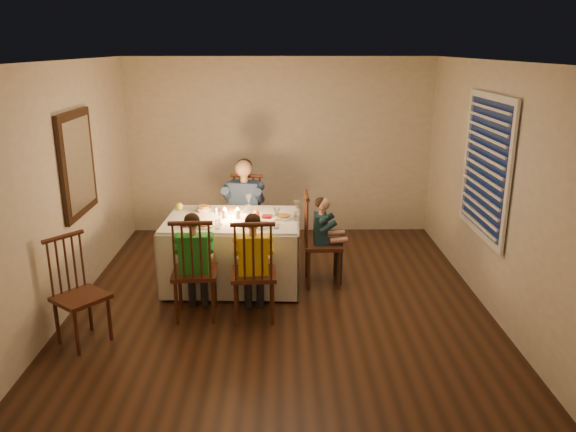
{
  "coord_description": "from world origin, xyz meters",
  "views": [
    {
      "loc": [
        0.02,
        -5.78,
        2.74
      ],
      "look_at": [
        0.09,
        0.15,
        0.94
      ],
      "focal_mm": 35.0,
      "sensor_mm": 36.0,
      "label": 1
    }
  ],
  "objects_px": {
    "chair_extra": "(86,342)",
    "dining_table": "(233,237)",
    "chair_end": "(322,282)",
    "child_green": "(197,315)",
    "child_teal": "(322,282)",
    "chair_adult": "(246,258)",
    "adult": "(246,258)",
    "serving_bowl": "(203,209)",
    "chair_near_left": "(197,315)",
    "child_yellow": "(255,317)",
    "chair_near_right": "(255,317)"
  },
  "relations": [
    {
      "from": "child_yellow",
      "to": "serving_bowl",
      "type": "height_order",
      "value": "serving_bowl"
    },
    {
      "from": "chair_adult",
      "to": "adult",
      "type": "height_order",
      "value": "adult"
    },
    {
      "from": "dining_table",
      "to": "chair_near_right",
      "type": "bearing_deg",
      "value": -70.29
    },
    {
      "from": "chair_end",
      "to": "child_green",
      "type": "bearing_deg",
      "value": 120.61
    },
    {
      "from": "child_green",
      "to": "child_teal",
      "type": "distance_m",
      "value": 1.63
    },
    {
      "from": "chair_end",
      "to": "child_yellow",
      "type": "height_order",
      "value": "child_yellow"
    },
    {
      "from": "dining_table",
      "to": "adult",
      "type": "xyz_separation_m",
      "value": [
        0.09,
        0.82,
        -0.58
      ]
    },
    {
      "from": "chair_end",
      "to": "chair_extra",
      "type": "height_order",
      "value": "chair_end"
    },
    {
      "from": "child_yellow",
      "to": "serving_bowl",
      "type": "bearing_deg",
      "value": -63.47
    },
    {
      "from": "chair_extra",
      "to": "chair_adult",
      "type": "bearing_deg",
      "value": 6.38
    },
    {
      "from": "child_teal",
      "to": "chair_extra",
      "type": "bearing_deg",
      "value": 119.2
    },
    {
      "from": "chair_end",
      "to": "child_green",
      "type": "distance_m",
      "value": 1.63
    },
    {
      "from": "chair_end",
      "to": "child_teal",
      "type": "relative_size",
      "value": 1.05
    },
    {
      "from": "child_yellow",
      "to": "chair_end",
      "type": "bearing_deg",
      "value": -133.45
    },
    {
      "from": "chair_end",
      "to": "child_green",
      "type": "height_order",
      "value": "child_green"
    },
    {
      "from": "adult",
      "to": "chair_near_right",
      "type": "bearing_deg",
      "value": -75.72
    },
    {
      "from": "chair_near_right",
      "to": "chair_extra",
      "type": "relative_size",
      "value": 1.06
    },
    {
      "from": "chair_extra",
      "to": "serving_bowl",
      "type": "height_order",
      "value": "serving_bowl"
    },
    {
      "from": "chair_adult",
      "to": "chair_end",
      "type": "bearing_deg",
      "value": -32.41
    },
    {
      "from": "child_teal",
      "to": "chair_end",
      "type": "bearing_deg",
      "value": -0.0
    },
    {
      "from": "chair_adult",
      "to": "child_yellow",
      "type": "xyz_separation_m",
      "value": [
        0.2,
        -1.72,
        0.0
      ]
    },
    {
      "from": "chair_near_left",
      "to": "child_yellow",
      "type": "distance_m",
      "value": 0.61
    },
    {
      "from": "child_yellow",
      "to": "child_green",
      "type": "bearing_deg",
      "value": -7.19
    },
    {
      "from": "chair_near_left",
      "to": "chair_end",
      "type": "xyz_separation_m",
      "value": [
        1.39,
        0.85,
        0.0
      ]
    },
    {
      "from": "child_teal",
      "to": "chair_adult",
      "type": "bearing_deg",
      "value": 48.81
    },
    {
      "from": "chair_near_right",
      "to": "serving_bowl",
      "type": "relative_size",
      "value": 5.76
    },
    {
      "from": "chair_near_right",
      "to": "child_teal",
      "type": "height_order",
      "value": "chair_near_right"
    },
    {
      "from": "chair_end",
      "to": "chair_near_right",
      "type": "bearing_deg",
      "value": 138.27
    },
    {
      "from": "chair_near_right",
      "to": "serving_bowl",
      "type": "xyz_separation_m",
      "value": [
        -0.66,
        1.18,
        0.84
      ]
    },
    {
      "from": "chair_extra",
      "to": "child_teal",
      "type": "bearing_deg",
      "value": -20.81
    },
    {
      "from": "adult",
      "to": "serving_bowl",
      "type": "bearing_deg",
      "value": -123.28
    },
    {
      "from": "chair_near_left",
      "to": "child_yellow",
      "type": "xyz_separation_m",
      "value": [
        0.61,
        -0.05,
        0.0
      ]
    },
    {
      "from": "chair_near_right",
      "to": "chair_end",
      "type": "distance_m",
      "value": 1.19
    },
    {
      "from": "chair_near_right",
      "to": "adult",
      "type": "bearing_deg",
      "value": -86.22
    },
    {
      "from": "chair_extra",
      "to": "dining_table",
      "type": "bearing_deg",
      "value": -4.64
    },
    {
      "from": "chair_end",
      "to": "adult",
      "type": "bearing_deg",
      "value": 48.81
    },
    {
      "from": "chair_end",
      "to": "chair_extra",
      "type": "distance_m",
      "value": 2.76
    },
    {
      "from": "chair_extra",
      "to": "child_yellow",
      "type": "distance_m",
      "value": 1.68
    },
    {
      "from": "chair_near_left",
      "to": "child_teal",
      "type": "xyz_separation_m",
      "value": [
        1.39,
        0.85,
        0.0
      ]
    },
    {
      "from": "chair_adult",
      "to": "child_teal",
      "type": "relative_size",
      "value": 1.05
    },
    {
      "from": "chair_extra",
      "to": "child_teal",
      "type": "relative_size",
      "value": 0.99
    },
    {
      "from": "dining_table",
      "to": "child_yellow",
      "type": "height_order",
      "value": "dining_table"
    },
    {
      "from": "chair_near_left",
      "to": "chair_extra",
      "type": "relative_size",
      "value": 1.06
    },
    {
      "from": "adult",
      "to": "dining_table",
      "type": "bearing_deg",
      "value": -88.51
    },
    {
      "from": "chair_adult",
      "to": "serving_bowl",
      "type": "relative_size",
      "value": 5.76
    },
    {
      "from": "child_green",
      "to": "adult",
      "type": "bearing_deg",
      "value": -107.37
    },
    {
      "from": "chair_near_right",
      "to": "chair_adult",
      "type": "bearing_deg",
      "value": -86.22
    },
    {
      "from": "chair_adult",
      "to": "chair_extra",
      "type": "xyz_separation_m",
      "value": [
        -1.41,
        -2.21,
        0.0
      ]
    },
    {
      "from": "dining_table",
      "to": "chair_near_left",
      "type": "xyz_separation_m",
      "value": [
        -0.32,
        -0.85,
        -0.58
      ]
    },
    {
      "from": "chair_near_left",
      "to": "chair_extra",
      "type": "distance_m",
      "value": 1.13
    }
  ]
}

